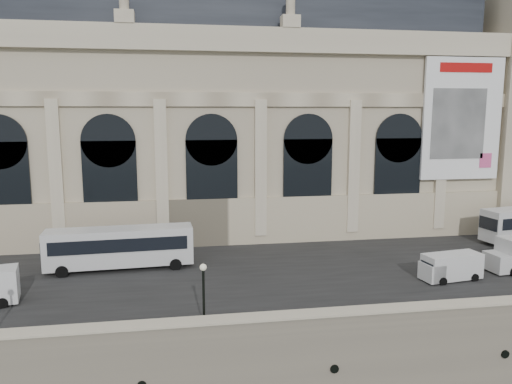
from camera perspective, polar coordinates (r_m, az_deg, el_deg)
quay at (r=66.00m, az=-2.32°, el=-5.58°), size 160.00×70.00×6.00m
street at (r=45.21m, az=0.96°, el=-8.55°), size 160.00×24.00×0.06m
parapet at (r=32.74m, az=5.30°, el=-14.59°), size 160.00×1.40×1.21m
museum at (r=59.25m, az=-7.75°, el=9.02°), size 69.00×18.70×29.10m
bus_left at (r=45.59m, az=-15.29°, el=-6.04°), size 12.75×3.48×3.72m
van_c at (r=44.43m, az=21.15°, el=-8.00°), size 5.26×2.63×2.24m
lamp_right at (r=32.54m, az=-6.00°, el=-11.83°), size 0.44×0.44×4.33m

